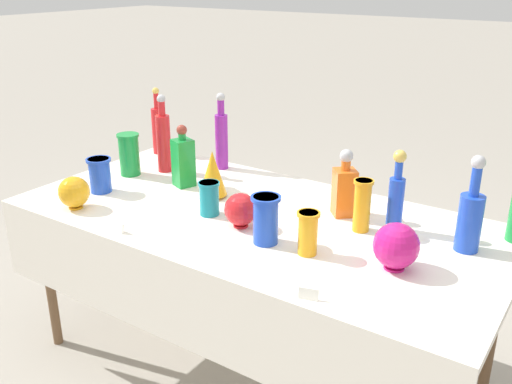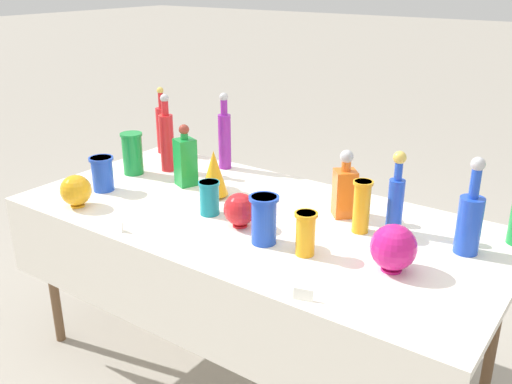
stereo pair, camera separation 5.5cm
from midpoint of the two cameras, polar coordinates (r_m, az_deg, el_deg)
name	(u,v)px [view 1 (the left image)]	position (r m, az deg, el deg)	size (l,w,h in m)	color
ground_plane	(256,367)	(2.73, -0.60, -17.07)	(40.00, 40.00, 0.00)	#A0998C
display_table	(251,231)	(2.33, -1.21, -3.94)	(2.01, 0.97, 0.76)	white
tall_bottle_1	(470,216)	(2.12, 19.96, -2.30)	(0.09, 0.09, 0.35)	blue
tall_bottle_2	(164,140)	(2.83, -9.77, 5.17)	(0.07, 0.07, 0.38)	red
tall_bottle_3	(158,128)	(3.13, -10.27, 6.33)	(0.06, 0.06, 0.36)	red
tall_bottle_4	(222,137)	(2.84, -4.02, 5.52)	(0.06, 0.06, 0.38)	purple
tall_bottle_5	(396,196)	(2.20, 13.15, -0.42)	(0.06, 0.06, 0.32)	blue
square_decanter_0	(345,188)	(2.31, 8.18, 0.39)	(0.12, 0.12, 0.28)	orange
square_decanter_1	(183,160)	(2.63, -7.88, 3.16)	(0.11, 0.11, 0.29)	#198C38
slender_vase_0	(209,197)	(2.32, -5.37, -0.51)	(0.09, 0.09, 0.14)	teal
slender_vase_1	(362,204)	(2.18, 9.88, -1.18)	(0.08, 0.08, 0.21)	orange
slender_vase_2	(129,153)	(2.83, -13.11, 3.79)	(0.11, 0.11, 0.20)	#198C38
slender_vase_3	(100,174)	(2.64, -15.93, 1.76)	(0.11, 0.11, 0.16)	blue
slender_vase_4	(266,218)	(2.06, 0.22, -2.60)	(0.11, 0.11, 0.18)	blue
slender_vase_5	(308,231)	(1.99, 4.43, -3.95)	(0.08, 0.08, 0.16)	orange
fluted_vase_0	(213,173)	(2.49, -4.98, 1.87)	(0.12, 0.12, 0.21)	orange
round_bowl_0	(74,192)	(2.50, -18.34, -0.01)	(0.13, 0.13, 0.14)	orange
round_bowl_1	(241,210)	(2.20, -2.26, -1.77)	(0.13, 0.13, 0.14)	red
round_bowl_2	(396,246)	(1.94, 13.06, -5.27)	(0.16, 0.16, 0.16)	#C61972
price_tag_left	(119,227)	(2.24, -14.23, -3.45)	(0.05, 0.01, 0.04)	white
price_tag_center	(308,294)	(1.76, 4.38, -10.13)	(0.06, 0.01, 0.04)	white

